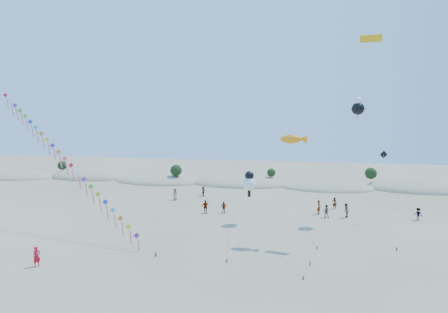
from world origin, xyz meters
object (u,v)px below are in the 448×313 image
Objects in this scene: kite_train at (63,157)px; flyer_foreground at (37,257)px; fish_kite at (294,139)px; parafoil_kite at (370,43)px.

kite_train is 13.93× the size of flyer_foreground.
fish_kite is 12.71m from parafoil_kite.
fish_kite is at bearing -159.26° from parafoil_kite.
kite_train is 1.17× the size of parafoil_kite.
fish_kite is 0.52× the size of parafoil_kite.
flyer_foreground is at bearing -153.47° from fish_kite.
kite_train is at bearing -173.80° from parafoil_kite.
fish_kite reaches higher than flyer_foreground.
parafoil_kite reaches higher than fish_kite.
parafoil_kite is (33.33, 3.62, 12.17)m from kite_train.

